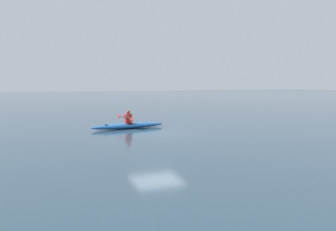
% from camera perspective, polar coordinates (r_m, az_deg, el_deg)
% --- Properties ---
extents(ground_plane, '(160.00, 160.00, 0.00)m').
position_cam_1_polar(ground_plane, '(17.19, -1.95, -2.96)').
color(ground_plane, '#233847').
extents(kayak, '(4.28, 1.05, 0.30)m').
position_cam_1_polar(kayak, '(18.90, -6.73, -1.75)').
color(kayak, '#1959A5').
rests_on(kayak, ground).
extents(kayaker, '(0.54, 2.30, 0.73)m').
position_cam_1_polar(kayaker, '(18.85, -6.74, -0.41)').
color(kayaker, red).
rests_on(kayaker, kayak).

